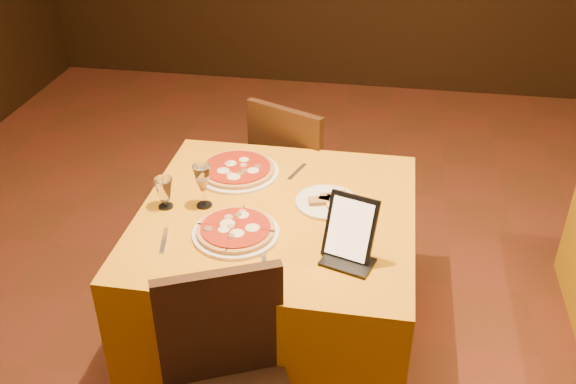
% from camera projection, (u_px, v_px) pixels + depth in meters
% --- Properties ---
extents(main_table, '(1.10, 1.10, 0.75)m').
position_uv_depth(main_table, '(277.00, 284.00, 2.78)').
color(main_table, orange).
rests_on(main_table, floor).
extents(chair_main_far, '(0.56, 0.56, 0.91)m').
position_uv_depth(chair_main_far, '(305.00, 174.00, 3.41)').
color(chair_main_far, black).
rests_on(chair_main_far, floor).
extents(pizza_near, '(0.33, 0.33, 0.03)m').
position_uv_depth(pizza_near, '(236.00, 231.00, 2.43)').
color(pizza_near, white).
rests_on(pizza_near, main_table).
extents(pizza_far, '(0.37, 0.37, 0.03)m').
position_uv_depth(pizza_far, '(237.00, 170.00, 2.83)').
color(pizza_far, white).
rests_on(pizza_far, main_table).
extents(cutlet_dish, '(0.26, 0.26, 0.03)m').
position_uv_depth(cutlet_dish, '(327.00, 201.00, 2.62)').
color(cutlet_dish, white).
rests_on(cutlet_dish, main_table).
extents(wine_glass, '(0.08, 0.08, 0.19)m').
position_uv_depth(wine_glass, '(203.00, 186.00, 2.56)').
color(wine_glass, tan).
rests_on(wine_glass, main_table).
extents(water_glass, '(0.08, 0.08, 0.13)m').
position_uv_depth(water_glass, '(164.00, 193.00, 2.57)').
color(water_glass, silver).
rests_on(water_glass, main_table).
extents(tablet, '(0.20, 0.15, 0.23)m').
position_uv_depth(tablet, '(350.00, 228.00, 2.27)').
color(tablet, black).
rests_on(tablet, main_table).
extents(knife, '(0.08, 0.20, 0.01)m').
position_uv_depth(knife, '(262.00, 247.00, 2.37)').
color(knife, silver).
rests_on(knife, main_table).
extents(fork_near, '(0.05, 0.16, 0.01)m').
position_uv_depth(fork_near, '(164.00, 240.00, 2.41)').
color(fork_near, '#B4B4BB').
rests_on(fork_near, main_table).
extents(fork_far, '(0.07, 0.16, 0.01)m').
position_uv_depth(fork_far, '(297.00, 172.00, 2.84)').
color(fork_far, '#AEAEB5').
rests_on(fork_far, main_table).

